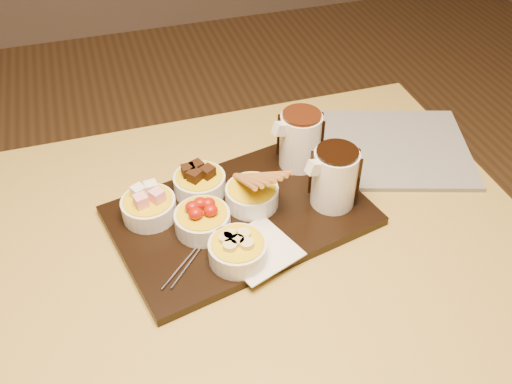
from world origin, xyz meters
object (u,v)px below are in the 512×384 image
object	(u,v)px
pitcher_milk_chocolate	(300,140)
newspaper	(386,148)
dining_table	(209,280)
serving_board	(241,216)
bowl_strawberries	(203,221)
pitcher_dark_chocolate	(334,178)

from	to	relation	value
pitcher_milk_chocolate	newspaper	xyz separation A→B (m)	(0.21, 0.01, -0.07)
dining_table	serving_board	distance (m)	0.14
bowl_strawberries	newspaper	distance (m)	0.46
pitcher_dark_chocolate	bowl_strawberries	bearing A→B (deg)	167.35
serving_board	pitcher_milk_chocolate	size ratio (longest dim) A/B	4.03
dining_table	bowl_strawberries	distance (m)	0.14
dining_table	bowl_strawberries	bearing A→B (deg)	89.32
serving_board	pitcher_milk_chocolate	xyz separation A→B (m)	(0.16, 0.11, 0.07)
serving_board	bowl_strawberries	distance (m)	0.08
pitcher_milk_chocolate	newspaper	size ratio (longest dim) A/B	0.33
dining_table	serving_board	xyz separation A→B (m)	(0.08, 0.04, 0.11)
pitcher_dark_chocolate	pitcher_milk_chocolate	world-z (taller)	same
dining_table	newspaper	xyz separation A→B (m)	(0.44, 0.16, 0.10)
pitcher_dark_chocolate	pitcher_milk_chocolate	xyz separation A→B (m)	(-0.02, 0.13, 0.00)
serving_board	newspaper	bearing A→B (deg)	4.87
serving_board	newspaper	size ratio (longest dim) A/B	1.32
pitcher_dark_chocolate	newspaper	world-z (taller)	pitcher_dark_chocolate
serving_board	pitcher_dark_chocolate	world-z (taller)	pitcher_dark_chocolate
pitcher_dark_chocolate	pitcher_milk_chocolate	distance (m)	0.13
pitcher_dark_chocolate	pitcher_milk_chocolate	size ratio (longest dim) A/B	1.00
pitcher_dark_chocolate	newspaper	distance (m)	0.24
bowl_strawberries	pitcher_milk_chocolate	size ratio (longest dim) A/B	0.88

